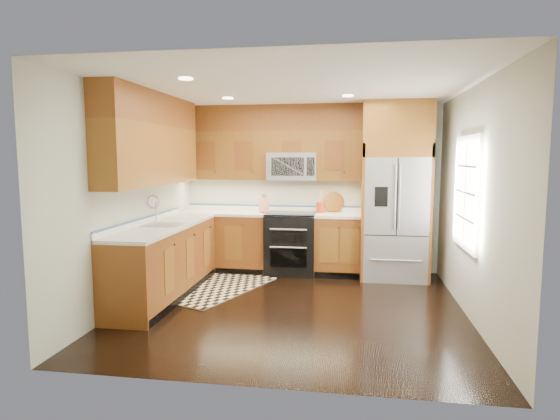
% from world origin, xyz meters
% --- Properties ---
extents(ground, '(4.00, 4.00, 0.00)m').
position_xyz_m(ground, '(0.00, 0.00, 0.00)').
color(ground, black).
rests_on(ground, ground).
extents(wall_back, '(4.00, 0.02, 2.60)m').
position_xyz_m(wall_back, '(0.00, 2.00, 1.30)').
color(wall_back, '#B8BCA9').
rests_on(wall_back, ground).
extents(wall_left, '(0.02, 4.00, 2.60)m').
position_xyz_m(wall_left, '(-2.00, 0.00, 1.30)').
color(wall_left, '#B8BCA9').
rests_on(wall_left, ground).
extents(wall_right, '(0.02, 4.00, 2.60)m').
position_xyz_m(wall_right, '(2.00, 0.00, 1.30)').
color(wall_right, '#B8BCA9').
rests_on(wall_right, ground).
extents(window, '(0.04, 1.10, 1.30)m').
position_xyz_m(window, '(1.98, 0.20, 1.40)').
color(window, white).
rests_on(window, ground).
extents(base_cabinets, '(2.85, 3.00, 0.90)m').
position_xyz_m(base_cabinets, '(-1.23, 0.90, 0.45)').
color(base_cabinets, brown).
rests_on(base_cabinets, ground).
extents(countertop, '(2.86, 3.01, 0.04)m').
position_xyz_m(countertop, '(-1.09, 1.01, 0.92)').
color(countertop, silver).
rests_on(countertop, base_cabinets).
extents(upper_cabinets, '(2.85, 3.00, 1.15)m').
position_xyz_m(upper_cabinets, '(-1.15, 1.09, 2.02)').
color(upper_cabinets, brown).
rests_on(upper_cabinets, ground).
extents(range, '(0.76, 0.67, 0.95)m').
position_xyz_m(range, '(-0.25, 1.67, 0.47)').
color(range, black).
rests_on(range, ground).
extents(microwave, '(0.76, 0.40, 0.42)m').
position_xyz_m(microwave, '(-0.25, 1.80, 1.66)').
color(microwave, '#B2B2B7').
rests_on(microwave, ground).
extents(refrigerator, '(0.98, 0.75, 2.60)m').
position_xyz_m(refrigerator, '(1.30, 1.63, 1.30)').
color(refrigerator, '#B2B2B7').
rests_on(refrigerator, ground).
extents(sink_faucet, '(0.54, 0.44, 0.37)m').
position_xyz_m(sink_faucet, '(-1.73, 0.23, 0.99)').
color(sink_faucet, '#B2B2B7').
rests_on(sink_faucet, countertop).
extents(rug, '(1.57, 1.96, 0.01)m').
position_xyz_m(rug, '(-1.20, 0.68, 0.01)').
color(rug, black).
rests_on(rug, ground).
extents(knife_block, '(0.14, 0.17, 0.29)m').
position_xyz_m(knife_block, '(-0.69, 1.75, 1.06)').
color(knife_block, tan).
rests_on(knife_block, countertop).
extents(utensil_crock, '(0.15, 0.15, 0.35)m').
position_xyz_m(utensil_crock, '(0.19, 1.79, 1.06)').
color(utensil_crock, '#AA3215').
rests_on(utensil_crock, countertop).
extents(cutting_board, '(0.41, 0.41, 0.02)m').
position_xyz_m(cutting_board, '(0.39, 1.94, 0.95)').
color(cutting_board, brown).
rests_on(cutting_board, countertop).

